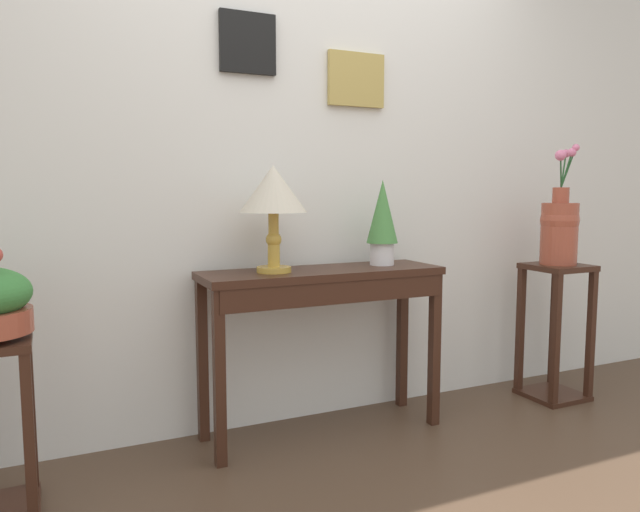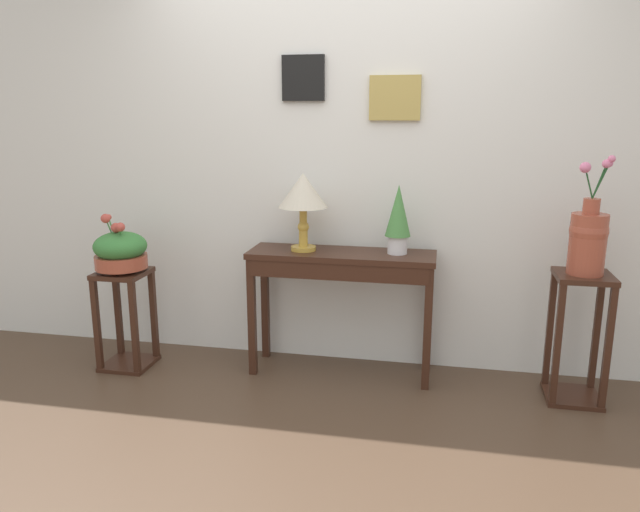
{
  "view_description": "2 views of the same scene",
  "coord_description": "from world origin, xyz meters",
  "px_view_note": "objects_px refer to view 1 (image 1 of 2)",
  "views": [
    {
      "loc": [
        -1.15,
        -1.37,
        1.15
      ],
      "look_at": [
        0.01,
        1.12,
        0.84
      ],
      "focal_mm": 33.5,
      "sensor_mm": 36.0,
      "label": 1
    },
    {
      "loc": [
        0.59,
        -2.4,
        1.6
      ],
      "look_at": [
        -0.12,
        1.11,
        0.75
      ],
      "focal_mm": 33.64,
      "sensor_mm": 36.0,
      "label": 2
    }
  ],
  "objects_px": {
    "console_table": "(324,298)",
    "flower_vase_tall_right": "(560,226)",
    "table_lamp": "(273,194)",
    "pedestal_stand_right": "(555,332)",
    "potted_plant_on_console": "(382,219)"
  },
  "relations": [
    {
      "from": "potted_plant_on_console",
      "to": "flower_vase_tall_right",
      "type": "height_order",
      "value": "flower_vase_tall_right"
    },
    {
      "from": "console_table",
      "to": "flower_vase_tall_right",
      "type": "relative_size",
      "value": 1.76
    },
    {
      "from": "console_table",
      "to": "table_lamp",
      "type": "distance_m",
      "value": 0.53
    },
    {
      "from": "table_lamp",
      "to": "pedestal_stand_right",
      "type": "distance_m",
      "value": 1.78
    },
    {
      "from": "console_table",
      "to": "flower_vase_tall_right",
      "type": "bearing_deg",
      "value": -3.44
    },
    {
      "from": "pedestal_stand_right",
      "to": "potted_plant_on_console",
      "type": "bearing_deg",
      "value": 172.96
    },
    {
      "from": "potted_plant_on_console",
      "to": "table_lamp",
      "type": "bearing_deg",
      "value": -177.58
    },
    {
      "from": "table_lamp",
      "to": "flower_vase_tall_right",
      "type": "bearing_deg",
      "value": -3.69
    },
    {
      "from": "table_lamp",
      "to": "pedestal_stand_right",
      "type": "bearing_deg",
      "value": -3.68
    },
    {
      "from": "console_table",
      "to": "pedestal_stand_right",
      "type": "bearing_deg",
      "value": -3.43
    },
    {
      "from": "console_table",
      "to": "potted_plant_on_console",
      "type": "height_order",
      "value": "potted_plant_on_console"
    },
    {
      "from": "potted_plant_on_console",
      "to": "flower_vase_tall_right",
      "type": "distance_m",
      "value": 1.04
    },
    {
      "from": "console_table",
      "to": "flower_vase_tall_right",
      "type": "xyz_separation_m",
      "value": [
        1.37,
        -0.08,
        0.3
      ]
    },
    {
      "from": "table_lamp",
      "to": "flower_vase_tall_right",
      "type": "distance_m",
      "value": 1.62
    },
    {
      "from": "table_lamp",
      "to": "potted_plant_on_console",
      "type": "relative_size",
      "value": 1.14
    }
  ]
}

